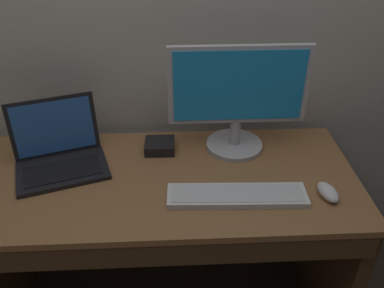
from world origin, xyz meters
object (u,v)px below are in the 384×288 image
external_monitor (238,100)px  wired_keyboard (237,196)px  laptop_black (60,155)px  computer_mouse (328,192)px  external_drive_box (159,146)px

external_monitor → wired_keyboard: 0.37m
wired_keyboard → laptop_black: bearing=161.2°
wired_keyboard → computer_mouse: size_ratio=4.52×
external_drive_box → computer_mouse: bearing=-28.5°
external_monitor → external_drive_box: external_monitor is taller
laptop_black → external_drive_box: (0.37, 0.09, -0.03)m
wired_keyboard → computer_mouse: (0.31, -0.01, 0.01)m
laptop_black → wired_keyboard: size_ratio=0.80×
computer_mouse → external_drive_box: (-0.58, 0.32, 0.00)m
laptop_black → wired_keyboard: bearing=-18.8°
laptop_black → wired_keyboard: laptop_black is taller
external_monitor → wired_keyboard: bearing=-96.4°
computer_mouse → external_drive_box: 0.66m
laptop_black → computer_mouse: bearing=-13.3°
external_monitor → computer_mouse: (0.28, -0.31, -0.20)m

